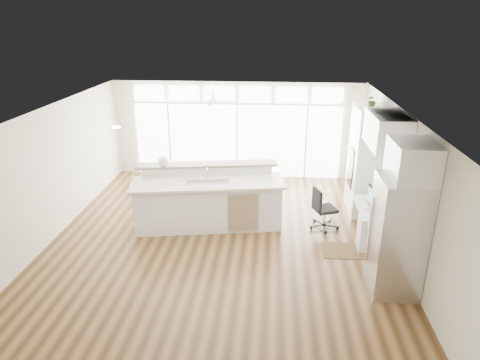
{
  "coord_description": "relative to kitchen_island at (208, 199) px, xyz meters",
  "views": [
    {
      "loc": [
        1.03,
        -7.76,
        4.38
      ],
      "look_at": [
        0.35,
        0.6,
        1.15
      ],
      "focal_mm": 32.0,
      "sensor_mm": 36.0,
      "label": 1
    }
  ],
  "objects": [
    {
      "name": "recessed_lights",
      "position": [
        0.35,
        -0.47,
        2.03
      ],
      "size": [
        3.4,
        3.0,
        0.02
      ],
      "primitive_type": "cube",
      "color": "white",
      "rests_on": "ceiling"
    },
    {
      "name": "desk_nook",
      "position": [
        3.48,
        -0.37,
        -0.27
      ],
      "size": [
        0.72,
        1.3,
        0.76
      ],
      "primitive_type": "cube",
      "color": "white",
      "rests_on": "floor"
    },
    {
      "name": "wall_left",
      "position": [
        -3.15,
        -0.67,
        0.7
      ],
      "size": [
        0.04,
        8.0,
        2.7
      ],
      "primitive_type": "cube",
      "color": "beige",
      "rests_on": "floor"
    },
    {
      "name": "potted_plant",
      "position": [
        3.52,
        1.13,
        1.96
      ],
      "size": [
        0.28,
        0.31,
        0.22
      ],
      "primitive_type": "imported",
      "rotation": [
        0.0,
        0.0,
        0.08
      ],
      "color": "#2F5122",
      "rests_on": "oven_cabinet"
    },
    {
      "name": "oven_cabinet",
      "position": [
        3.52,
        1.13,
        0.6
      ],
      "size": [
        0.64,
        1.2,
        2.5
      ],
      "primitive_type": "cube",
      "color": "white",
      "rests_on": "floor"
    },
    {
      "name": "floor",
      "position": [
        0.35,
        -0.67,
        -0.66
      ],
      "size": [
        7.0,
        8.0,
        0.02
      ],
      "primitive_type": "cube",
      "color": "#402813",
      "rests_on": "ground"
    },
    {
      "name": "monitor",
      "position": [
        3.4,
        -0.37,
        0.33
      ],
      "size": [
        0.15,
        0.53,
        0.43
      ],
      "primitive_type": "cube",
      "rotation": [
        0.0,
        0.0,
        0.13
      ],
      "color": "black",
      "rests_on": "desk_nook"
    },
    {
      "name": "ceiling_fan",
      "position": [
        -0.15,
        2.13,
        1.83
      ],
      "size": [
        1.16,
        1.16,
        0.32
      ],
      "primitive_type": "cube",
      "color": "white",
      "rests_on": "ceiling"
    },
    {
      "name": "refrigerator",
      "position": [
        3.46,
        -2.02,
        0.35
      ],
      "size": [
        0.76,
        0.9,
        2.0
      ],
      "primitive_type": "cube",
      "color": "silver",
      "rests_on": "floor"
    },
    {
      "name": "wall_right",
      "position": [
        3.85,
        -0.67,
        0.7
      ],
      "size": [
        0.04,
        8.0,
        2.7
      ],
      "primitive_type": "cube",
      "color": "beige",
      "rests_on": "floor"
    },
    {
      "name": "rug",
      "position": [
        2.85,
        -0.85,
        -0.64
      ],
      "size": [
        0.9,
        0.66,
        0.01
      ],
      "primitive_type": "cube",
      "rotation": [
        0.0,
        0.0,
        0.03
      ],
      "color": "#332110",
      "rests_on": "floor"
    },
    {
      "name": "upper_cabinets",
      "position": [
        3.52,
        -0.37,
        1.7
      ],
      "size": [
        0.64,
        1.3,
        0.64
      ],
      "primitive_type": "cube",
      "color": "white",
      "rests_on": "wall_right"
    },
    {
      "name": "fridge_cabinet",
      "position": [
        3.52,
        -2.02,
        1.65
      ],
      "size": [
        0.64,
        0.9,
        0.6
      ],
      "primitive_type": "cube",
      "color": "white",
      "rests_on": "wall_right"
    },
    {
      "name": "transom_row",
      "position": [
        0.35,
        3.27,
        1.73
      ],
      "size": [
        5.9,
        0.06,
        0.4
      ],
      "primitive_type": "cube",
      "color": "white",
      "rests_on": "wall_back"
    },
    {
      "name": "fishbowl",
      "position": [
        -1.0,
        0.24,
        0.76
      ],
      "size": [
        0.28,
        0.28,
        0.23
      ],
      "primitive_type": "sphere",
      "rotation": [
        0.0,
        0.0,
        0.22
      ],
      "color": "white",
      "rests_on": "kitchen_island"
    },
    {
      "name": "kitchen_island",
      "position": [
        0.0,
        0.0,
        0.0
      ],
      "size": [
        3.42,
        1.74,
        1.3
      ],
      "primitive_type": "cube",
      "rotation": [
        0.0,
        0.0,
        0.16
      ],
      "color": "white",
      "rests_on": "floor"
    },
    {
      "name": "wall_back",
      "position": [
        0.35,
        3.33,
        0.7
      ],
      "size": [
        7.0,
        0.04,
        2.7
      ],
      "primitive_type": "cube",
      "color": "beige",
      "rests_on": "floor"
    },
    {
      "name": "wall_front",
      "position": [
        0.35,
        -4.67,
        0.7
      ],
      "size": [
        7.0,
        0.04,
        2.7
      ],
      "primitive_type": "cube",
      "color": "beige",
      "rests_on": "floor"
    },
    {
      "name": "glass_wall",
      "position": [
        0.35,
        3.27,
        0.4
      ],
      "size": [
        5.8,
        0.06,
        2.08
      ],
      "primitive_type": "cube",
      "color": "white",
      "rests_on": "wall_back"
    },
    {
      "name": "office_chair",
      "position": [
        2.54,
        0.12,
        -0.18
      ],
      "size": [
        0.61,
        0.59,
        0.93
      ],
      "primitive_type": "cube",
      "rotation": [
        0.0,
        0.0,
        0.36
      ],
      "color": "black",
      "rests_on": "floor"
    },
    {
      "name": "ceiling",
      "position": [
        0.35,
        -0.67,
        2.05
      ],
      "size": [
        7.0,
        8.0,
        0.02
      ],
      "primitive_type": "cube",
      "color": "white",
      "rests_on": "wall_back"
    },
    {
      "name": "keyboard",
      "position": [
        3.23,
        -0.37,
        0.12
      ],
      "size": [
        0.15,
        0.35,
        0.02
      ],
      "primitive_type": "cube",
      "rotation": [
        0.0,
        0.0,
        0.08
      ],
      "color": "white",
      "rests_on": "desk_nook"
    },
    {
      "name": "framed_photos",
      "position": [
        3.81,
        0.25,
        0.75
      ],
      "size": [
        0.06,
        0.22,
        0.8
      ],
      "primitive_type": "cube",
      "color": "black",
      "rests_on": "wall_right"
    },
    {
      "name": "desk_window",
      "position": [
        3.81,
        -0.37,
        0.9
      ],
      "size": [
        0.04,
        0.85,
        0.85
      ],
      "primitive_type": "cube",
      "color": "silver",
      "rests_on": "wall_right"
    }
  ]
}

